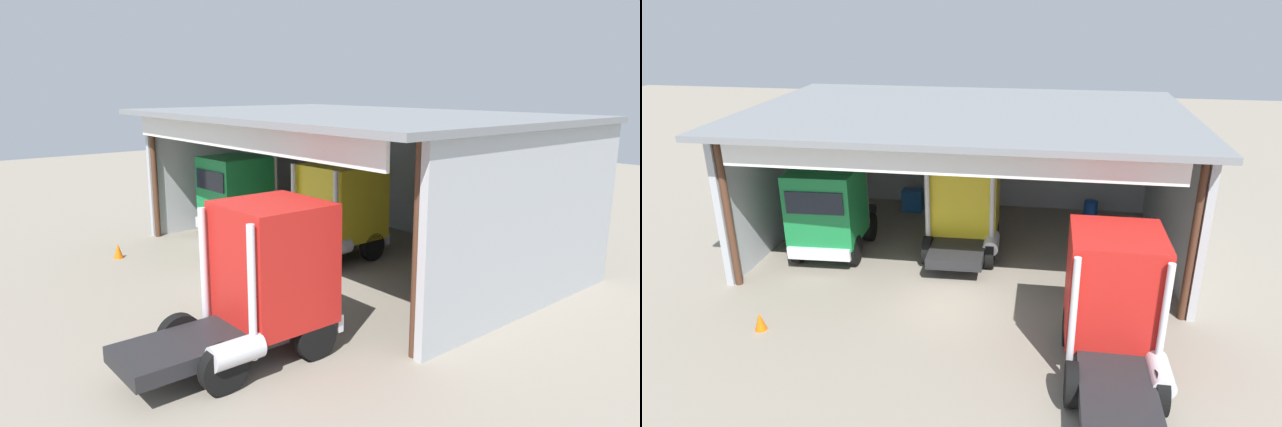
% 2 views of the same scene
% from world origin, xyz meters
% --- Properties ---
extents(ground_plane, '(80.00, 80.00, 0.00)m').
position_xyz_m(ground_plane, '(0.00, 0.00, 0.00)').
color(ground_plane, gray).
rests_on(ground_plane, ground).
extents(workshop_shed, '(15.63, 10.26, 5.43)m').
position_xyz_m(workshop_shed, '(0.00, 5.41, 3.80)').
color(workshop_shed, '#ADB2B7').
rests_on(workshop_shed, ground).
extents(truck_green_right_bay, '(2.68, 4.69, 3.70)m').
position_xyz_m(truck_green_right_bay, '(-4.92, 2.88, 1.83)').
color(truck_green_right_bay, '#197F3D').
rests_on(truck_green_right_bay, ground).
extents(truck_yellow_center_bay, '(2.82, 4.58, 3.55)m').
position_xyz_m(truck_yellow_center_bay, '(-0.06, 4.12, 1.87)').
color(truck_yellow_center_bay, yellow).
rests_on(truck_yellow_center_bay, ground).
extents(truck_red_left_bay, '(2.51, 5.14, 3.70)m').
position_xyz_m(truck_red_left_bay, '(4.83, -2.50, 1.91)').
color(truck_red_left_bay, red).
rests_on(truck_red_left_bay, ground).
extents(oil_drum, '(0.58, 0.58, 0.93)m').
position_xyz_m(oil_drum, '(4.96, 7.70, 0.47)').
color(oil_drum, '#194CB2').
rests_on(oil_drum, ground).
extents(tool_cart, '(0.90, 0.60, 1.00)m').
position_xyz_m(tool_cart, '(-2.97, 7.85, 0.50)').
color(tool_cart, '#1E59A5').
rests_on(tool_cart, ground).
extents(traffic_cone, '(0.36, 0.36, 0.56)m').
position_xyz_m(traffic_cone, '(-5.19, -2.36, 0.28)').
color(traffic_cone, orange).
rests_on(traffic_cone, ground).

